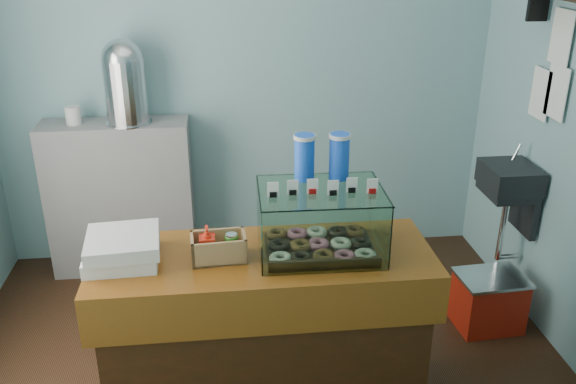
{
  "coord_description": "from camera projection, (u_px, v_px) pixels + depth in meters",
  "views": [
    {
      "loc": [
        -0.17,
        -2.75,
        2.29
      ],
      "look_at": [
        0.13,
        -0.15,
        1.17
      ],
      "focal_mm": 38.0,
      "sensor_mm": 36.0,
      "label": 1
    }
  ],
  "objects": [
    {
      "name": "ground",
      "position": [
        263.0,
        373.0,
        3.43
      ],
      "size": [
        3.5,
        3.5,
        0.0
      ],
      "primitive_type": "plane",
      "color": "black",
      "rests_on": "ground"
    },
    {
      "name": "room_shell",
      "position": [
        262.0,
        71.0,
        2.77
      ],
      "size": [
        3.54,
        3.04,
        2.82
      ],
      "color": "#80B8BA",
      "rests_on": "ground"
    },
    {
      "name": "counter",
      "position": [
        265.0,
        333.0,
        3.02
      ],
      "size": [
        1.6,
        0.6,
        0.9
      ],
      "color": "#411D0C",
      "rests_on": "ground"
    },
    {
      "name": "back_shelf",
      "position": [
        121.0,
        197.0,
        4.32
      ],
      "size": [
        1.0,
        0.32,
        1.1
      ],
      "primitive_type": "cube",
      "color": "gray",
      "rests_on": "ground"
    },
    {
      "name": "display_case",
      "position": [
        320.0,
        216.0,
        2.84
      ],
      "size": [
        0.58,
        0.43,
        0.53
      ],
      "rotation": [
        0.0,
        0.0,
        -0.02
      ],
      "color": "#341B0F",
      "rests_on": "counter"
    },
    {
      "name": "condiment_crate",
      "position": [
        217.0,
        247.0,
        2.78
      ],
      "size": [
        0.26,
        0.17,
        0.17
      ],
      "rotation": [
        0.0,
        0.0,
        0.07
      ],
      "color": "#A27D51",
      "rests_on": "counter"
    },
    {
      "name": "pastry_boxes",
      "position": [
        123.0,
        248.0,
        2.77
      ],
      "size": [
        0.35,
        0.35,
        0.13
      ],
      "rotation": [
        0.0,
        0.0,
        0.04
      ],
      "color": "silver",
      "rests_on": "counter"
    },
    {
      "name": "coffee_urn",
      "position": [
        125.0,
        80.0,
        3.99
      ],
      "size": [
        0.31,
        0.31,
        0.56
      ],
      "color": "silver",
      "rests_on": "back_shelf"
    },
    {
      "name": "red_cooler",
      "position": [
        489.0,
        301.0,
        3.78
      ],
      "size": [
        0.42,
        0.34,
        0.36
      ],
      "rotation": [
        0.0,
        0.0,
        0.07
      ],
      "color": "#B21D0E",
      "rests_on": "ground"
    }
  ]
}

